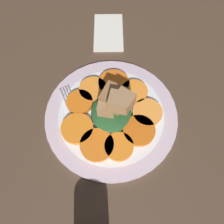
% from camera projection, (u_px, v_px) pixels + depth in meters
% --- Properties ---
extents(table_slab, '(1.20, 1.20, 0.02)m').
position_uv_depth(table_slab, '(112.00, 118.00, 0.51)').
color(table_slab, '#4C3828').
rests_on(table_slab, ground).
extents(plate, '(0.30, 0.30, 0.01)m').
position_uv_depth(plate, '(112.00, 115.00, 0.49)').
color(plate, silver).
rests_on(plate, table_slab).
extents(carrot_slice_0, '(0.06, 0.06, 0.01)m').
position_uv_depth(carrot_slice_0, '(135.00, 92.00, 0.51)').
color(carrot_slice_0, orange).
rests_on(carrot_slice_0, plate).
extents(carrot_slice_1, '(0.07, 0.07, 0.01)m').
position_uv_depth(carrot_slice_1, '(114.00, 83.00, 0.52)').
color(carrot_slice_1, orange).
rests_on(carrot_slice_1, plate).
extents(carrot_slice_2, '(0.07, 0.07, 0.01)m').
position_uv_depth(carrot_slice_2, '(94.00, 89.00, 0.51)').
color(carrot_slice_2, orange).
rests_on(carrot_slice_2, plate).
extents(carrot_slice_3, '(0.06, 0.06, 0.01)m').
position_uv_depth(carrot_slice_3, '(80.00, 102.00, 0.50)').
color(carrot_slice_3, orange).
rests_on(carrot_slice_3, plate).
extents(carrot_slice_4, '(0.07, 0.07, 0.01)m').
position_uv_depth(carrot_slice_4, '(78.00, 128.00, 0.47)').
color(carrot_slice_4, orange).
rests_on(carrot_slice_4, plate).
extents(carrot_slice_5, '(0.07, 0.07, 0.01)m').
position_uv_depth(carrot_slice_5, '(98.00, 145.00, 0.45)').
color(carrot_slice_5, orange).
rests_on(carrot_slice_5, plate).
extents(carrot_slice_6, '(0.06, 0.06, 0.01)m').
position_uv_depth(carrot_slice_6, '(120.00, 146.00, 0.45)').
color(carrot_slice_6, orange).
rests_on(carrot_slice_6, plate).
extents(carrot_slice_7, '(0.07, 0.07, 0.01)m').
position_uv_depth(carrot_slice_7, '(140.00, 130.00, 0.47)').
color(carrot_slice_7, orange).
rests_on(carrot_slice_7, plate).
extents(carrot_slice_8, '(0.07, 0.07, 0.01)m').
position_uv_depth(carrot_slice_8, '(148.00, 111.00, 0.49)').
color(carrot_slice_8, '#F99539').
rests_on(carrot_slice_8, plate).
extents(center_pile, '(0.10, 0.09, 0.09)m').
position_uv_depth(center_pile, '(114.00, 106.00, 0.46)').
color(center_pile, '#235128').
rests_on(center_pile, plate).
extents(fork, '(0.18, 0.10, 0.00)m').
position_uv_depth(fork, '(79.00, 120.00, 0.48)').
color(fork, '#B2B2B7').
rests_on(fork, plate).
extents(napkin, '(0.13, 0.08, 0.01)m').
position_uv_depth(napkin, '(109.00, 32.00, 0.60)').
color(napkin, silver).
rests_on(napkin, table_slab).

